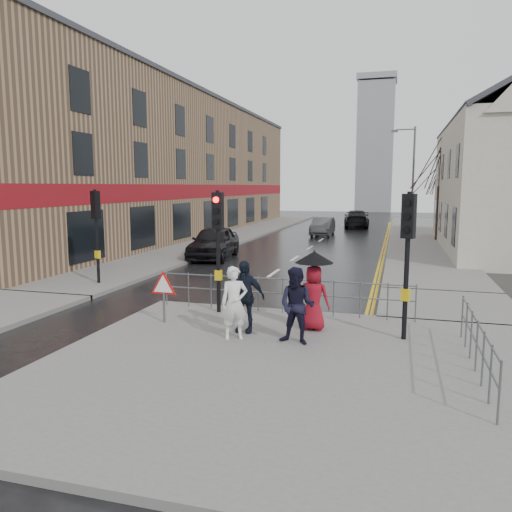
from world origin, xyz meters
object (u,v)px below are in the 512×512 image
Objects in this scene: car_parked at (214,242)px; car_mid at (323,226)px; pedestrian_b at (297,306)px; pedestrian_with_umbrella at (314,286)px; pedestrian_a at (234,303)px; pedestrian_d at (244,296)px.

car_mid is (3.62, 13.33, -0.14)m from car_parked.
pedestrian_b is 1.23m from pedestrian_with_umbrella.
pedestrian_b is 0.36× the size of car_parked.
pedestrian_d is (0.05, 0.60, 0.03)m from pedestrian_a.
pedestrian_b is 14.68m from car_parked.
car_mid is at bearing 69.16° from car_parked.
pedestrian_d is (-1.42, 0.58, 0.01)m from pedestrian_b.
pedestrian_d is at bearing -71.91° from car_parked.
car_parked is (-6.87, 12.97, -0.19)m from pedestrian_b.
pedestrian_d is at bearing -86.29° from car_mid.
car_parked is 13.82m from car_mid.
pedestrian_b reaches higher than car_parked.
car_parked is at bearing 87.39° from pedestrian_a.
pedestrian_a is 2.06m from pedestrian_with_umbrella.
pedestrian_with_umbrella is (0.18, 1.19, 0.22)m from pedestrian_b.
pedestrian_d reaches higher than car_mid.
pedestrian_d is 25.80m from car_mid.
pedestrian_with_umbrella is (1.65, 1.21, 0.24)m from pedestrian_a.
car_mid is at bearing 93.42° from pedestrian_d.
pedestrian_a is 0.87× the size of pedestrian_with_umbrella.
pedestrian_a is 0.97× the size of pedestrian_d.
pedestrian_a is 14.07m from car_parked.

